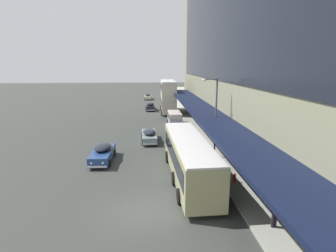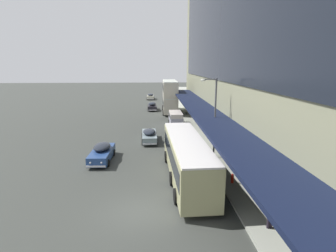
% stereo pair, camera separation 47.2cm
% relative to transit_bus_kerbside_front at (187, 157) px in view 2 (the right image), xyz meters
% --- Properties ---
extents(ground, '(240.00, 240.00, 0.00)m').
position_rel_transit_bus_kerbside_front_xyz_m(ground, '(-3.62, -4.42, -1.85)').
color(ground, '#3A3D39').
extents(sidewalk_kerb, '(10.00, 180.00, 0.15)m').
position_rel_transit_bus_kerbside_front_xyz_m(sidewalk_kerb, '(7.38, -4.42, -1.77)').
color(sidewalk_kerb, '#A4A799').
rests_on(sidewalk_kerb, ground).
extents(transit_bus_kerbside_front, '(3.00, 11.46, 3.22)m').
position_rel_transit_bus_kerbside_front_xyz_m(transit_bus_kerbside_front, '(0.00, 0.00, 0.00)').
color(transit_bus_kerbside_front, tan).
rests_on(transit_bus_kerbside_front, ground).
extents(transit_bus_kerbside_rear, '(2.87, 9.11, 5.84)m').
position_rel_transit_bus_kerbside_front_xyz_m(transit_bus_kerbside_rear, '(0.55, 29.17, 1.31)').
color(transit_bus_kerbside_rear, beige).
rests_on(transit_bus_kerbside_rear, ground).
extents(sedan_lead_near, '(1.93, 4.80, 1.58)m').
position_rel_transit_bus_kerbside_front_xyz_m(sedan_lead_near, '(-7.23, 4.48, -1.07)').
color(sedan_lead_near, navy).
rests_on(sedan_lead_near, ground).
extents(sedan_far_back, '(1.86, 4.54, 1.62)m').
position_rel_transit_bus_kerbside_front_xyz_m(sedan_far_back, '(-2.72, 31.93, -1.06)').
color(sedan_far_back, black).
rests_on(sedan_far_back, ground).
extents(sedan_oncoming_rear, '(1.88, 4.82, 1.45)m').
position_rel_transit_bus_kerbside_front_xyz_m(sedan_oncoming_rear, '(-2.99, 10.50, -1.12)').
color(sedan_oncoming_rear, gray).
rests_on(sedan_oncoming_rear, ground).
extents(sedan_second_near, '(1.92, 4.42, 1.50)m').
position_rel_transit_bus_kerbside_front_xyz_m(sedan_second_near, '(-3.22, 48.62, -1.10)').
color(sedan_second_near, beige).
rests_on(sedan_second_near, ground).
extents(vw_van, '(1.94, 4.57, 1.96)m').
position_rel_transit_bus_kerbside_front_xyz_m(vw_van, '(0.73, 18.59, -0.75)').
color(vw_van, '#B6B2CB').
rests_on(vw_van, ground).
extents(pedestrian_at_kerb, '(0.61, 0.33, 1.86)m').
position_rel_transit_bus_kerbside_front_xyz_m(pedestrian_at_kerb, '(3.61, -6.60, -0.67)').
color(pedestrian_at_kerb, black).
rests_on(pedestrian_at_kerb, sidewalk_kerb).
extents(street_lamp, '(1.50, 0.28, 7.31)m').
position_rel_transit_bus_kerbside_front_xyz_m(street_lamp, '(2.96, 4.50, 2.53)').
color(street_lamp, '#4C4C51').
rests_on(street_lamp, sidewalk_kerb).
extents(fire_hydrant, '(0.20, 0.40, 0.70)m').
position_rel_transit_bus_kerbside_front_xyz_m(fire_hydrant, '(3.25, -1.10, -1.35)').
color(fire_hydrant, red).
rests_on(fire_hydrant, sidewalk_kerb).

